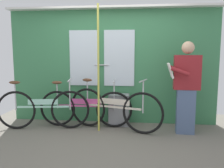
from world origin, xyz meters
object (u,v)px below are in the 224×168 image
bicycle_near_door (85,108)px  passenger_reading_newspaper (186,86)px  bicycle_by_pole (113,109)px  bicycle_leaning_behind (43,109)px  trash_bin_by_wall (119,110)px  handrail_pole (98,69)px

bicycle_near_door → passenger_reading_newspaper: (1.82, -0.19, 0.48)m
bicycle_near_door → bicycle_by_pole: bicycle_by_pole is taller
bicycle_leaning_behind → bicycle_by_pole: 1.31m
trash_bin_by_wall → bicycle_near_door: bearing=-164.5°
bicycle_leaning_behind → bicycle_by_pole: (1.31, 0.08, 0.01)m
bicycle_leaning_behind → handrail_pole: 1.29m
passenger_reading_newspaper → trash_bin_by_wall: 1.35m
bicycle_leaning_behind → trash_bin_by_wall: bearing=7.3°
bicycle_leaning_behind → handrail_pole: (1.05, -0.00, 0.74)m
bicycle_by_pole → trash_bin_by_wall: bicycle_by_pole is taller
bicycle_by_pole → trash_bin_by_wall: bearing=93.3°
bicycle_by_pole → bicycle_near_door: bearing=-176.4°
bicycle_near_door → bicycle_leaning_behind: (-0.75, -0.21, 0.01)m
bicycle_near_door → bicycle_leaning_behind: bicycle_leaning_behind is taller
trash_bin_by_wall → handrail_pole: 0.97m
bicycle_near_door → passenger_reading_newspaper: bearing=-6.8°
bicycle_leaning_behind → passenger_reading_newspaper: size_ratio=1.06×
bicycle_by_pole → handrail_pole: (-0.26, -0.08, 0.73)m
handrail_pole → trash_bin_by_wall: bearing=49.4°
bicycle_near_door → passenger_reading_newspaper: size_ratio=1.11×
bicycle_leaning_behind → passenger_reading_newspaper: 2.62m
bicycle_leaning_behind → bicycle_near_door: bearing=7.4°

